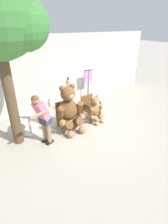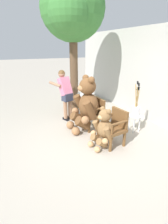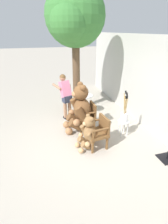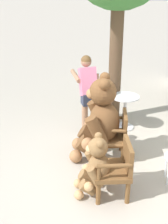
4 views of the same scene
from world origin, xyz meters
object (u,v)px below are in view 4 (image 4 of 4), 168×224
(wooden_chair_right, at_px, (116,167))
(person_visitor, at_px, (88,89))
(teddy_bear_large, at_px, (100,119))
(wooden_chair_left, at_px, (114,134))
(teddy_bear_small, at_px, (96,166))
(round_side_table, at_px, (125,108))

(wooden_chair_right, bearing_deg, person_visitor, -165.31)
(wooden_chair_right, height_order, teddy_bear_large, teddy_bear_large)
(person_visitor, bearing_deg, wooden_chair_left, 27.83)
(teddy_bear_small, relative_size, round_side_table, 1.34)
(teddy_bear_large, bearing_deg, wooden_chair_left, 89.92)
(teddy_bear_large, distance_m, person_visitor, 1.02)
(teddy_bear_large, bearing_deg, round_side_table, 155.97)
(teddy_bear_large, bearing_deg, teddy_bear_small, -1.71)
(wooden_chair_right, relative_size, teddy_bear_large, 0.57)
(wooden_chair_right, distance_m, teddy_bear_small, 0.29)
(teddy_bear_large, relative_size, teddy_bear_small, 1.57)
(wooden_chair_right, bearing_deg, teddy_bear_small, -87.24)
(teddy_bear_large, height_order, teddy_bear_small, teddy_bear_large)
(teddy_bear_large, bearing_deg, person_visitor, -165.51)
(wooden_chair_right, distance_m, person_visitor, 2.08)
(teddy_bear_small, height_order, person_visitor, person_visitor)
(teddy_bear_large, distance_m, round_side_table, 1.28)
(wooden_chair_right, xyz_separation_m, person_visitor, (-1.97, -0.52, 0.46))
(wooden_chair_left, distance_m, person_visitor, 1.20)
(wooden_chair_right, bearing_deg, wooden_chair_left, 179.97)
(wooden_chair_right, height_order, person_visitor, person_visitor)
(wooden_chair_right, xyz_separation_m, teddy_bear_small, (0.01, -0.29, 0.01))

